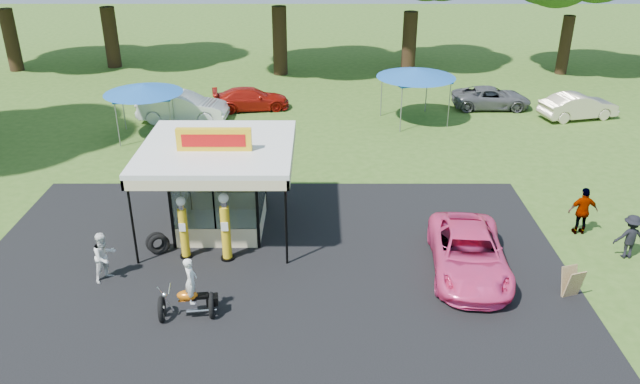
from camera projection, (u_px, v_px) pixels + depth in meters
The scene contains 19 objects.
ground at pixel (266, 307), 19.11m from camera, with size 120.00×120.00×0.00m, color #36581B.
asphalt_apron at pixel (270, 271), 20.91m from camera, with size 20.00×14.00×0.04m, color black.
gas_station_kiosk at pixel (220, 186), 22.86m from camera, with size 5.40×5.40×4.18m.
gas_pump_left at pixel (184, 229), 21.23m from camera, with size 0.44×0.44×2.34m.
gas_pump_right at pixel (226, 229), 21.07m from camera, with size 0.47×0.47×2.54m.
motorcycle at pixel (190, 294), 18.33m from camera, with size 1.80×1.02×2.08m.
spare_tires at pixel (158, 243), 21.86m from camera, with size 0.95×0.74×0.77m.
a_frame_sign at pixel (572, 283), 19.39m from camera, with size 0.61×0.65×1.00m.
kiosk_car at pixel (230, 192), 25.42m from camera, with size 1.13×2.82×0.96m, color yellow.
pink_sedan at pixel (469, 253), 20.59m from camera, with size 2.37×5.13×1.43m, color #FF458C.
spectator_west at pixel (105, 257), 20.13m from camera, with size 0.83×0.65×1.71m, color white.
spectator_east_a at pixel (630, 237), 21.41m from camera, with size 1.05×0.60×1.62m, color black.
spectator_east_b at pixel (583, 211), 22.90m from camera, with size 1.08×0.45×1.85m, color gray.
bg_car_a at pixel (183, 107), 34.67m from camera, with size 1.72×4.93×1.62m, color white.
bg_car_b at pixel (251, 99), 36.60m from camera, with size 1.81×4.44×1.29m, color #A4150C.
bg_car_d at pixel (491, 98), 36.84m from camera, with size 2.10×4.56×1.27m, color #5A595C.
bg_car_e at pixel (578, 106), 35.06m from camera, with size 1.51×4.34×1.43m, color beige.
tent_west at pixel (143, 89), 31.67m from camera, with size 4.00×4.00×2.80m.
tent_east at pixel (416, 73), 33.78m from camera, with size 4.32×4.32×3.02m.
Camera 1 is at (1.68, -15.76, 11.37)m, focal length 35.00 mm.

